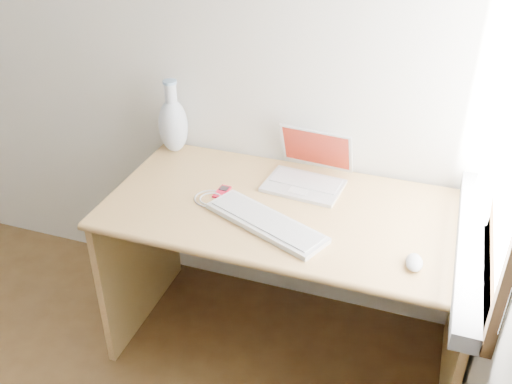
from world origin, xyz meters
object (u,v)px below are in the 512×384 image
(desk, at_px, (294,240))
(external_keyboard, at_px, (266,222))
(laptop, at_px, (307,172))
(vase, at_px, (173,124))

(desk, height_order, external_keyboard, external_keyboard)
(laptop, xyz_separation_m, vase, (-0.63, 0.08, 0.09))
(laptop, bearing_deg, vase, 178.11)
(laptop, relative_size, external_keyboard, 0.64)
(vase, bearing_deg, laptop, -7.12)
(desk, bearing_deg, laptop, 85.16)
(desk, relative_size, vase, 4.23)
(desk, relative_size, laptop, 4.36)
(laptop, distance_m, external_keyboard, 0.35)
(external_keyboard, distance_m, vase, 0.72)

